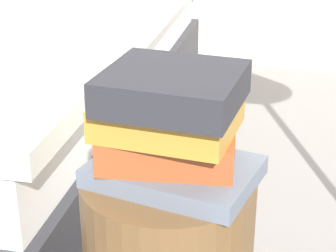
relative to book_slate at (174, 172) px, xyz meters
name	(u,v)px	position (x,y,z in m)	size (l,w,h in m)	color
book_slate	(174,172)	(0.00, 0.00, 0.00)	(0.29, 0.20, 0.03)	slate
book_rust	(168,147)	(-0.01, 0.00, 0.05)	(0.24, 0.15, 0.06)	#994723
book_ochre	(168,117)	(-0.01, 0.00, 0.11)	(0.23, 0.19, 0.06)	#B7842D
book_charcoal	(173,88)	(0.00, -0.01, 0.17)	(0.23, 0.21, 0.06)	#28282D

